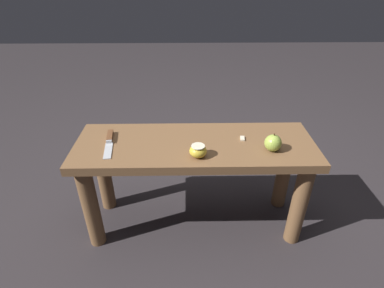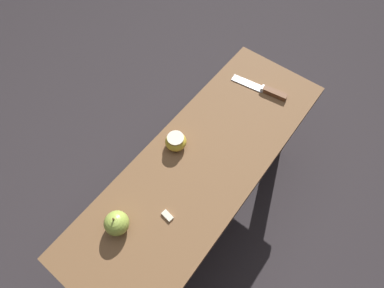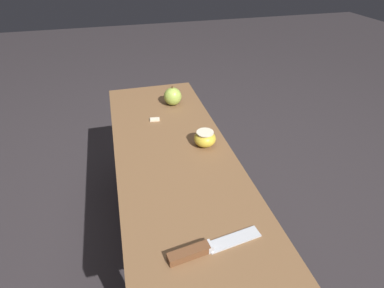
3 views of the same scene
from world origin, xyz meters
name	(u,v)px [view 3 (image 3 of 3)]	position (x,y,z in m)	size (l,w,h in m)	color
ground_plane	(178,246)	(0.00, 0.00, 0.00)	(8.00, 8.00, 0.00)	#2D282B
wooden_bench	(175,178)	(0.00, 0.00, 0.38)	(1.08, 0.38, 0.49)	brown
knife	(202,249)	(-0.39, 0.02, 0.50)	(0.06, 0.22, 0.02)	#B7BABF
apple_whole	(173,96)	(0.33, -0.07, 0.53)	(0.07, 0.07, 0.08)	#9EB747
apple_cut	(205,138)	(0.01, -0.11, 0.52)	(0.07, 0.07, 0.05)	gold
apple_slice_near_knife	(155,119)	(0.22, 0.03, 0.49)	(0.02, 0.04, 0.01)	beige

